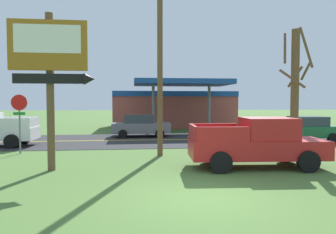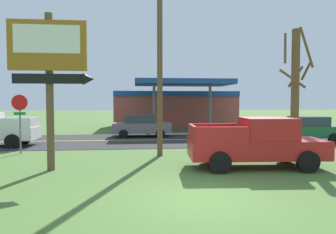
% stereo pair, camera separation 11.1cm
% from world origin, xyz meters
% --- Properties ---
extents(ground_plane, '(180.00, 180.00, 0.00)m').
position_xyz_m(ground_plane, '(0.00, 0.00, 0.00)').
color(ground_plane, '#4C7033').
extents(road_asphalt, '(140.00, 8.00, 0.02)m').
position_xyz_m(road_asphalt, '(0.00, 13.00, 0.01)').
color(road_asphalt, '#2B2B2D').
rests_on(road_asphalt, ground).
extents(road_centre_line, '(126.00, 0.20, 0.01)m').
position_xyz_m(road_centre_line, '(0.00, 13.00, 0.02)').
color(road_centre_line, gold).
rests_on(road_centre_line, road_asphalt).
extents(motel_sign, '(3.07, 0.54, 5.86)m').
position_xyz_m(motel_sign, '(-4.77, 3.95, 3.99)').
color(motel_sign, brown).
rests_on(motel_sign, ground).
extents(stop_sign, '(0.80, 0.08, 2.95)m').
position_xyz_m(stop_sign, '(-7.37, 8.17, 2.03)').
color(stop_sign, slate).
rests_on(stop_sign, ground).
extents(utility_pole, '(2.02, 0.26, 9.62)m').
position_xyz_m(utility_pole, '(-0.51, 6.85, 5.13)').
color(utility_pole, brown).
rests_on(utility_pole, ground).
extents(bare_tree, '(1.76, 1.65, 6.19)m').
position_xyz_m(bare_tree, '(6.30, 6.97, 3.25)').
color(bare_tree, brown).
rests_on(bare_tree, ground).
extents(gas_station, '(12.00, 11.50, 4.40)m').
position_xyz_m(gas_station, '(2.30, 24.06, 1.94)').
color(gas_station, '#A84C42').
rests_on(gas_station, ground).
extents(pickup_red_parked_on_lawn, '(5.31, 2.49, 1.96)m').
position_xyz_m(pickup_red_parked_on_lawn, '(3.09, 3.75, 0.96)').
color(pickup_red_parked_on_lawn, red).
rests_on(pickup_red_parked_on_lawn, ground).
extents(car_grey_mid_lane, '(4.20, 2.00, 1.64)m').
position_xyz_m(car_grey_mid_lane, '(-1.25, 15.00, 0.83)').
color(car_grey_mid_lane, slate).
rests_on(car_grey_mid_lane, ground).
extents(car_green_far_lane, '(4.20, 2.00, 1.64)m').
position_xyz_m(car_green_far_lane, '(9.25, 11.00, 0.83)').
color(car_green_far_lane, '#1E6038').
rests_on(car_green_far_lane, ground).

